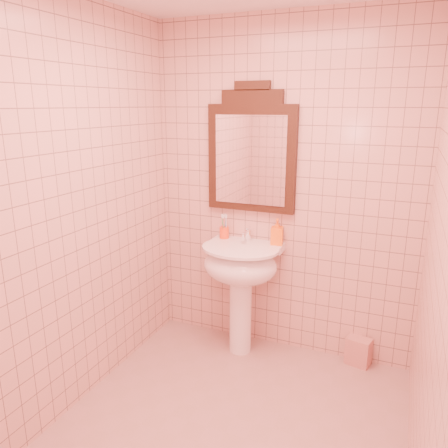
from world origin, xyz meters
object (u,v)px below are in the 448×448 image
at_px(toothbrush_cup, 224,232).
at_px(soap_dispenser, 277,232).
at_px(pedestal_sink, 241,272).
at_px(mirror, 251,153).
at_px(towel, 358,351).

xyz_separation_m(toothbrush_cup, soap_dispenser, (0.42, 0.01, 0.05)).
distance_m(toothbrush_cup, soap_dispenser, 0.43).
bearing_deg(toothbrush_cup, pedestal_sink, -37.44).
relative_size(pedestal_sink, toothbrush_cup, 5.15).
distance_m(mirror, soap_dispenser, 0.62).
bearing_deg(soap_dispenser, mirror, 159.70).
distance_m(mirror, toothbrush_cup, 0.65).
height_order(pedestal_sink, soap_dispenser, soap_dispenser).
height_order(soap_dispenser, towel, soap_dispenser).
bearing_deg(soap_dispenser, toothbrush_cup, 170.87).
bearing_deg(mirror, soap_dispenser, -9.19).
xyz_separation_m(toothbrush_cup, towel, (1.08, 0.02, -0.81)).
xyz_separation_m(pedestal_sink, towel, (0.88, 0.17, -0.56)).
height_order(pedestal_sink, toothbrush_cup, toothbrush_cup).
xyz_separation_m(mirror, toothbrush_cup, (-0.20, -0.05, -0.62)).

